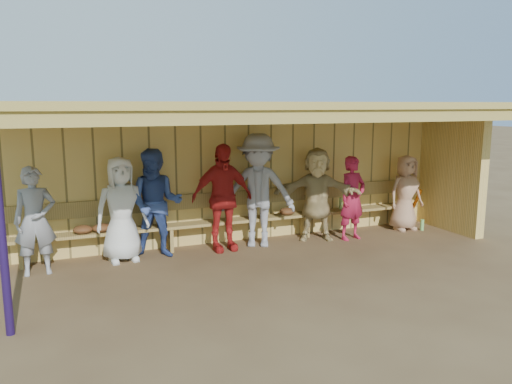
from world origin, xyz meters
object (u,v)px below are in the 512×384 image
player_e (258,191)px  player_f (317,194)px  player_g (352,198)px  player_b (121,209)px  player_h (406,193)px  player_c (156,204)px  player_d (222,198)px  bench (240,214)px  player_a (35,221)px

player_e → player_f: (1.14, -0.04, -0.14)m
player_g → player_b: bearing=165.7°
player_e → player_h: (3.13, -0.05, -0.24)m
player_f → player_c: bearing=-157.6°
player_b → player_e: bearing=-6.1°
player_b → player_c: 0.55m
player_d → player_h: (3.79, -0.04, -0.17)m
player_h → bench: size_ratio=0.20×
player_d → player_e: size_ratio=0.92×
player_e → player_h: size_ratio=1.33×
player_f → player_h: bearing=23.0°
bench → player_a: bearing=-171.9°
player_b → player_f: bearing=-6.6°
player_e → bench: player_e is taller
player_g → player_h: bearing=-2.3°
player_d → bench: bearing=33.7°
player_a → bench: size_ratio=0.21×
player_a → player_h: (6.70, 0.10, -0.05)m
bench → player_c: bearing=-168.9°
player_b → player_f: player_f is taller
player_e → bench: 0.60m
player_c → player_f: (2.92, -0.05, -0.04)m
player_f → player_h: size_ratio=1.14×
player_a → player_e: bearing=-0.4°
player_e → player_a: bearing=-152.6°
player_d → bench: (0.44, 0.34, -0.39)m
player_d → player_g: size_ratio=1.18×
player_c → player_d: size_ratio=0.97×
bench → player_f: bearing=-14.8°
player_a → player_b: bearing=5.0°
player_a → player_c: size_ratio=0.90×
player_d → player_g: player_d is taller
player_c → player_f: size_ratio=1.04×
player_a → player_f: bearing=-1.5°
player_g → player_a: bearing=168.4°
player_e → player_g: bearing=16.8°
player_a → player_g: (5.34, -0.09, -0.03)m
bench → player_g: bearing=-16.1°
player_d → player_c: bearing=175.1°
player_a → player_g: size_ratio=1.04×
player_d → player_e: 0.67m
player_b → player_d: bearing=-6.7°
player_e → player_f: 1.15m
player_c → player_f: 2.92m
player_b → player_d: (1.66, -0.03, 0.08)m
player_b → bench: 2.15m
player_d → player_h: player_d is taller
player_a → player_d: 2.91m
player_c → bench: size_ratio=0.23×
player_c → player_g: 3.56m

